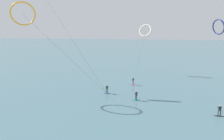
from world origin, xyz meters
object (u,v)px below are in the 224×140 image
object	(u,v)px
surfer_magenta	(133,82)
surfer_teal	(136,96)
kite_navy	(219,27)
kite_ivory	(145,31)
surfer_charcoal	(219,111)
kite_amber	(23,14)
surfer_cobalt	(107,90)

from	to	relation	value
surfer_magenta	surfer_teal	distance (m)	8.98
surfer_magenta	kite_navy	bearing A→B (deg)	-49.47
kite_ivory	surfer_magenta	bearing A→B (deg)	-76.55
surfer_charcoal	kite_ivory	bearing A→B (deg)	124.27
surfer_teal	kite_ivory	bearing A→B (deg)	-42.74
surfer_magenta	surfer_charcoal	size ratio (longest dim) A/B	1.00
surfer_teal	kite_amber	distance (m)	24.54
surfer_magenta	surfer_teal	world-z (taller)	same
surfer_teal	kite_ivory	distance (m)	24.59
surfer_charcoal	surfer_teal	size ratio (longest dim) A/B	1.00
kite_navy	kite_ivory	xyz separation A→B (m)	(-20.93, -6.85, -0.95)
surfer_cobalt	surfer_teal	bearing A→B (deg)	-52.35
surfer_magenta	surfer_cobalt	distance (m)	7.83
surfer_cobalt	surfer_charcoal	bearing A→B (deg)	-48.55
surfer_magenta	kite_ivory	xyz separation A→B (m)	(2.36, 13.11, 10.84)
surfer_charcoal	kite_ivory	distance (m)	30.24
surfer_magenta	kite_navy	world-z (taller)	kite_navy
surfer_charcoal	kite_ivory	world-z (taller)	kite_ivory
surfer_teal	kite_navy	world-z (taller)	kite_navy
surfer_charcoal	kite_ivory	xyz separation A→B (m)	(-10.55, 26.18, 10.84)
surfer_cobalt	kite_ivory	xyz separation A→B (m)	(7.02, 19.40, 10.84)
surfer_magenta	kite_ivory	bearing A→B (deg)	-10.26
kite_navy	kite_ivory	size ratio (longest dim) A/B	3.28
surfer_cobalt	surfer_charcoal	xyz separation A→B (m)	(17.57, -6.78, 0.00)
surfer_teal	kite_navy	distance (m)	38.34
surfer_magenta	kite_navy	distance (m)	32.86
surfer_charcoal	kite_amber	distance (m)	35.28
surfer_charcoal	kite_navy	bearing A→B (deg)	84.87
surfer_magenta	kite_navy	xyz separation A→B (m)	(23.29, 19.96, 11.80)
kite_amber	surfer_cobalt	bearing A→B (deg)	154.62
surfer_magenta	surfer_cobalt	size ratio (longest dim) A/B	1.00
surfer_magenta	kite_ivory	world-z (taller)	kite_ivory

